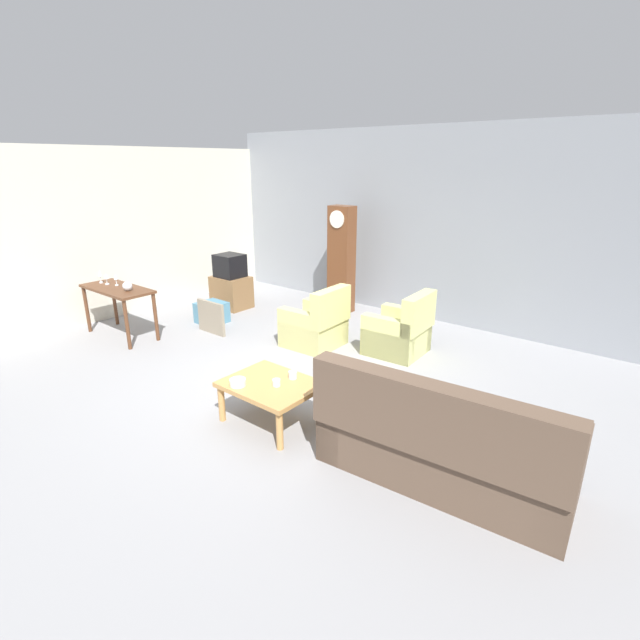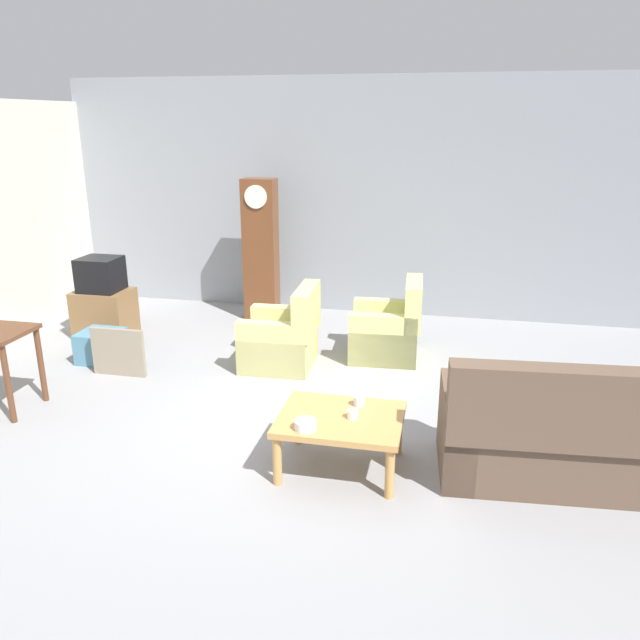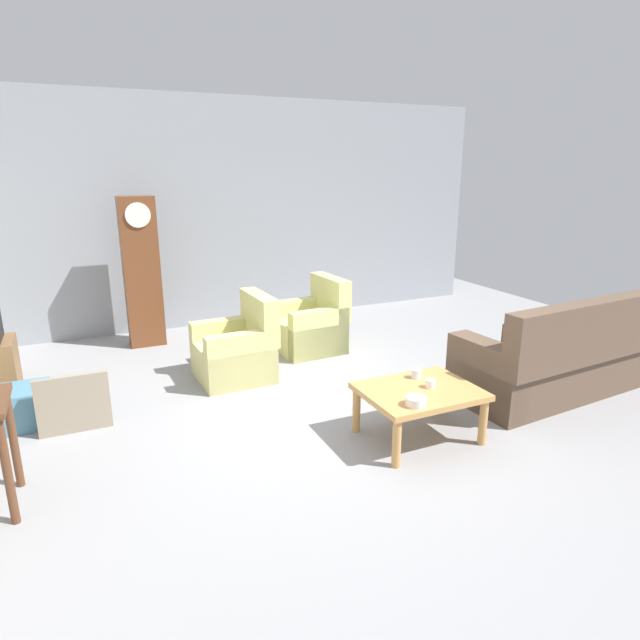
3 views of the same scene
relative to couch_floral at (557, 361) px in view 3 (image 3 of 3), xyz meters
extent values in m
plane|color=gray|center=(-2.34, 0.49, -0.35)|extent=(10.40, 10.40, 0.00)
cube|color=gray|center=(-2.34, 4.09, 1.25)|extent=(8.40, 0.16, 3.20)
cube|color=brown|center=(-0.01, 0.07, -0.13)|extent=(2.16, 1.00, 0.44)
cube|color=brown|center=(0.02, -0.29, 0.39)|extent=(2.11, 0.36, 0.60)
cube|color=brown|center=(0.92, 0.14, -0.01)|extent=(0.30, 0.86, 0.68)
cube|color=brown|center=(-0.93, -0.01, -0.01)|extent=(0.30, 0.86, 0.68)
cube|color=#9E8966|center=(0.47, 0.15, 0.27)|extent=(0.37, 0.16, 0.36)
cube|color=brown|center=(-0.49, 0.08, 0.27)|extent=(0.37, 0.18, 0.36)
cube|color=#CCC67A|center=(-2.88, 1.78, -0.15)|extent=(0.79, 0.79, 0.40)
cube|color=#CCC67A|center=(-2.56, 1.79, 0.31)|extent=(0.21, 0.77, 0.52)
cube|color=#CCC67A|center=(-2.89, 2.08, -0.05)|extent=(0.77, 0.19, 0.60)
cube|color=#CCC67A|center=(-2.87, 1.48, -0.05)|extent=(0.77, 0.19, 0.60)
cube|color=#CFCE7D|center=(-1.76, 2.30, -0.15)|extent=(0.80, 0.80, 0.40)
cube|color=#CFCE7D|center=(-1.44, 2.32, 0.31)|extent=(0.22, 0.77, 0.52)
cube|color=#CFCE7D|center=(-1.78, 2.60, -0.05)|extent=(0.77, 0.20, 0.60)
cube|color=#CFCE7D|center=(-1.75, 2.00, -0.05)|extent=(0.77, 0.20, 0.60)
cube|color=tan|center=(-1.82, -0.20, 0.07)|extent=(0.96, 0.76, 0.05)
cylinder|color=tan|center=(-2.24, -0.52, -0.15)|extent=(0.07, 0.07, 0.40)
cylinder|color=tan|center=(-1.40, -0.52, -0.15)|extent=(0.07, 0.07, 0.40)
cylinder|color=tan|center=(-2.24, 0.13, -0.15)|extent=(0.07, 0.07, 0.40)
cylinder|color=tan|center=(-1.40, 0.13, -0.15)|extent=(0.07, 0.07, 0.40)
cylinder|color=#56331E|center=(-4.88, -0.06, 0.02)|extent=(0.06, 0.06, 0.75)
cylinder|color=#56331E|center=(-4.88, 0.41, 0.02)|extent=(0.06, 0.06, 0.75)
cube|color=brown|center=(-3.58, 3.41, 0.60)|extent=(0.44, 0.28, 1.91)
cylinder|color=silver|center=(-3.58, 3.26, 1.34)|extent=(0.30, 0.02, 0.30)
cube|color=gray|center=(-4.49, 1.15, -0.09)|extent=(0.60, 0.05, 0.53)
cube|color=teal|center=(-4.90, 1.49, -0.18)|extent=(0.45, 0.44, 0.35)
cylinder|color=white|center=(-1.72, -0.21, 0.13)|extent=(0.08, 0.08, 0.07)
cylinder|color=silver|center=(-1.71, 0.02, 0.14)|extent=(0.09, 0.09, 0.08)
cylinder|color=white|center=(-2.04, -0.46, 0.13)|extent=(0.17, 0.17, 0.07)
camera|label=1|loc=(1.36, -3.32, 2.29)|focal=26.41mm
camera|label=2|loc=(-1.07, -4.45, 2.29)|focal=34.70mm
camera|label=3|loc=(-4.34, -3.65, 1.90)|focal=30.22mm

